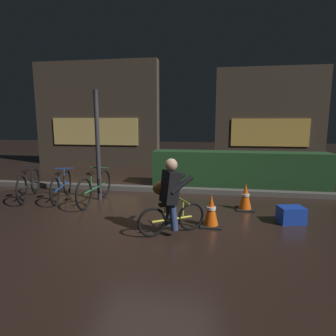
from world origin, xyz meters
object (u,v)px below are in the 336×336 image
parked_bike_left_mid (62,186)px  cyclist (170,196)px  parked_bike_leftmost (29,184)px  street_post (98,146)px  traffic_cone_far (245,197)px  parked_bike_center_left (95,188)px  traffic_cone_near (211,211)px  blue_crate (291,215)px

parked_bike_left_mid → cyclist: size_ratio=1.22×
parked_bike_leftmost → street_post: bearing=-102.5°
street_post → traffic_cone_far: bearing=-4.2°
parked_bike_leftmost → traffic_cone_far: bearing=-108.9°
parked_bike_leftmost → parked_bike_left_mid: bearing=-105.9°
parked_bike_center_left → traffic_cone_near: bearing=-109.3°
parked_bike_leftmost → blue_crate: 5.78m
blue_crate → parked_bike_center_left: bearing=171.1°
traffic_cone_near → traffic_cone_far: 1.26m
traffic_cone_near → blue_crate: (1.44, 0.40, -0.13)m
parked_bike_center_left → traffic_cone_far: 3.29m
parked_bike_leftmost → cyclist: cyclist is taller
street_post → cyclist: size_ratio=2.02×
blue_crate → cyclist: bearing=-158.7°
street_post → parked_bike_center_left: street_post is taller
cyclist → parked_bike_center_left: bearing=110.8°
street_post → traffic_cone_near: bearing=-26.5°
parked_bike_left_mid → traffic_cone_far: size_ratio=2.70×
traffic_cone_near → cyclist: bearing=-147.8°
parked_bike_leftmost → parked_bike_left_mid: parked_bike_leftmost is taller
parked_bike_left_mid → cyclist: 3.25m
parked_bike_leftmost → traffic_cone_near: bearing=-122.8°
traffic_cone_far → cyclist: cyclist is taller
traffic_cone_near → blue_crate: 1.50m
parked_bike_center_left → traffic_cone_near: (2.60, -1.03, -0.07)m
parked_bike_left_mid → cyclist: (2.82, -1.58, 0.30)m
parked_bike_left_mid → traffic_cone_near: (3.48, -1.17, -0.05)m
traffic_cone_near → blue_crate: size_ratio=1.30×
street_post → cyclist: (1.94, -1.72, -0.63)m
parked_bike_left_mid → traffic_cone_far: parked_bike_left_mid is taller
traffic_cone_near → cyclist: cyclist is taller
traffic_cone_far → blue_crate: traffic_cone_far is taller
traffic_cone_near → traffic_cone_far: (0.69, 1.06, -0.01)m
traffic_cone_far → blue_crate: (0.74, -0.66, -0.12)m
traffic_cone_far → parked_bike_left_mid: bearing=178.5°
street_post → parked_bike_leftmost: size_ratio=1.61×
cyclist → parked_bike_leftmost: bearing=124.5°
parked_bike_left_mid → traffic_cone_near: bearing=-121.5°
parked_bike_left_mid → cyclist: cyclist is taller
parked_bike_leftmost → traffic_cone_far: parked_bike_leftmost is taller
parked_bike_left_mid → blue_crate: parked_bike_left_mid is taller
traffic_cone_near → cyclist: 0.86m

